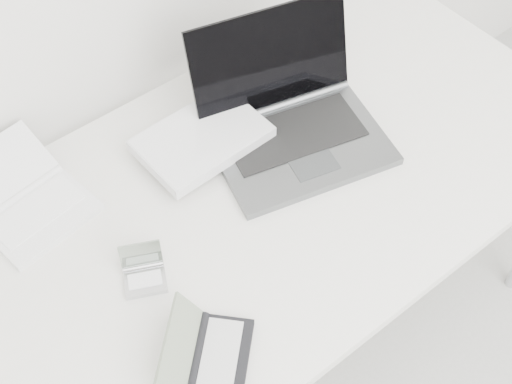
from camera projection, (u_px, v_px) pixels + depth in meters
desk at (255, 203)px, 1.58m from camera, size 1.60×0.80×0.73m
laptop_large at (261, 127)px, 1.61m from camera, size 0.55×0.42×0.25m
netbook_open_white at (29, 204)px, 1.50m from camera, size 0.25×0.30×0.08m
pda_silver at (144, 274)px, 1.40m from camera, size 0.11×0.11×0.07m
palmtop_charcoal at (210, 358)px, 1.29m from camera, size 0.23×0.23×0.09m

